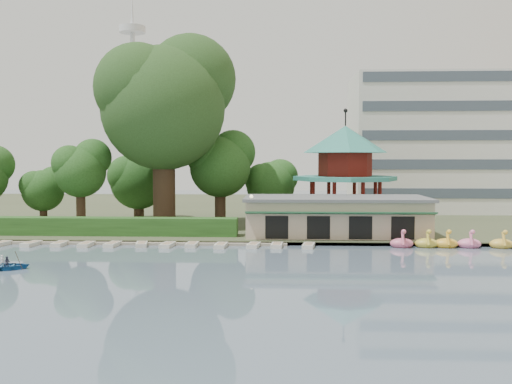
# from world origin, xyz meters

# --- Properties ---
(ground_plane) EXTENTS (220.00, 220.00, 0.00)m
(ground_plane) POSITION_xyz_m (0.00, 0.00, 0.00)
(ground_plane) COLOR slate
(ground_plane) RESTS_ON ground
(shore) EXTENTS (220.00, 70.00, 0.40)m
(shore) POSITION_xyz_m (0.00, 52.00, 0.20)
(shore) COLOR #424930
(shore) RESTS_ON ground
(embankment) EXTENTS (220.00, 0.60, 0.30)m
(embankment) POSITION_xyz_m (0.00, 17.30, 0.15)
(embankment) COLOR gray
(embankment) RESTS_ON ground
(dock) EXTENTS (34.00, 1.60, 0.24)m
(dock) POSITION_xyz_m (-12.00, 17.20, 0.12)
(dock) COLOR gray
(dock) RESTS_ON ground
(boathouse) EXTENTS (18.60, 9.39, 3.90)m
(boathouse) POSITION_xyz_m (10.00, 21.97, 2.37)
(boathouse) COLOR #BBA58E
(boathouse) RESTS_ON shore
(pavilion) EXTENTS (12.40, 12.40, 13.50)m
(pavilion) POSITION_xyz_m (12.00, 32.00, 7.48)
(pavilion) COLOR #BBA58E
(pavilion) RESTS_ON shore
(office_building) EXTENTS (38.00, 18.00, 20.00)m
(office_building) POSITION_xyz_m (32.67, 49.00, 9.73)
(office_building) COLOR silver
(office_building) RESTS_ON shore
(broadcast_tower) EXTENTS (8.00, 8.00, 96.00)m
(broadcast_tower) POSITION_xyz_m (-42.00, 140.00, 33.98)
(broadcast_tower) COLOR silver
(broadcast_tower) RESTS_ON ground
(hedge) EXTENTS (30.00, 2.00, 1.80)m
(hedge) POSITION_xyz_m (-15.00, 20.50, 1.30)
(hedge) COLOR #26531E
(hedge) RESTS_ON shore
(lamp_post) EXTENTS (0.36, 0.36, 4.28)m
(lamp_post) POSITION_xyz_m (1.50, 19.00, 3.34)
(lamp_post) COLOR black
(lamp_post) RESTS_ON shore
(big_tree) EXTENTS (15.47, 14.42, 22.27)m
(big_tree) POSITION_xyz_m (-8.81, 28.23, 15.04)
(big_tree) COLOR #3A281C
(big_tree) RESTS_ON shore
(small_trees) EXTENTS (39.73, 16.62, 11.30)m
(small_trees) POSITION_xyz_m (-12.05, 32.11, 6.37)
(small_trees) COLOR #3A281C
(small_trees) RESTS_ON shore
(swan_boats) EXTENTS (13.31, 1.93, 1.92)m
(swan_boats) POSITION_xyz_m (21.07, 16.52, 0.40)
(swan_boats) COLOR #DB6384
(swan_boats) RESTS_ON ground
(moored_rowboats) EXTENTS (35.31, 2.77, 0.36)m
(moored_rowboats) POSITION_xyz_m (-10.06, 15.80, 0.18)
(moored_rowboats) COLOR beige
(moored_rowboats) RESTS_ON ground
(rowboat_with_passengers) EXTENTS (5.67, 4.76, 2.01)m
(rowboat_with_passengers) POSITION_xyz_m (-16.00, 4.36, 0.50)
(rowboat_with_passengers) COLOR #256197
(rowboat_with_passengers) RESTS_ON ground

